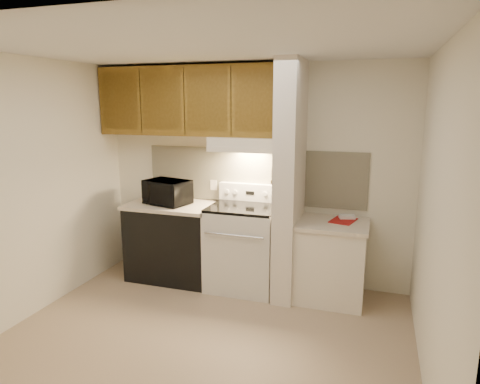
% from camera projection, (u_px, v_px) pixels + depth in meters
% --- Properties ---
extents(floor, '(3.60, 3.60, 0.00)m').
position_uv_depth(floor, '(205.00, 338.00, 3.83)').
color(floor, tan).
rests_on(floor, ground).
extents(ceiling, '(3.60, 3.60, 0.00)m').
position_uv_depth(ceiling, '(199.00, 46.00, 3.32)').
color(ceiling, white).
rests_on(ceiling, wall_back).
extents(wall_back, '(3.60, 2.50, 0.02)m').
position_uv_depth(wall_back, '(253.00, 174.00, 4.97)').
color(wall_back, white).
rests_on(wall_back, floor).
extents(wall_left, '(0.02, 3.00, 2.50)m').
position_uv_depth(wall_left, '(30.00, 189.00, 4.12)').
color(wall_left, white).
rests_on(wall_left, floor).
extents(wall_right, '(0.02, 3.00, 2.50)m').
position_uv_depth(wall_right, '(437.00, 220.00, 3.03)').
color(wall_right, white).
rests_on(wall_right, floor).
extents(backsplash, '(2.60, 0.02, 0.63)m').
position_uv_depth(backsplash, '(252.00, 176.00, 4.96)').
color(backsplash, '#EFE6C0').
rests_on(backsplash, wall_back).
extents(range_body, '(0.76, 0.65, 0.92)m').
position_uv_depth(range_body, '(244.00, 248.00, 4.81)').
color(range_body, silver).
rests_on(range_body, floor).
extents(oven_window, '(0.50, 0.01, 0.30)m').
position_uv_depth(oven_window, '(235.00, 254.00, 4.51)').
color(oven_window, black).
rests_on(oven_window, range_body).
extents(oven_handle, '(0.65, 0.02, 0.02)m').
position_uv_depth(oven_handle, '(233.00, 235.00, 4.43)').
color(oven_handle, silver).
rests_on(oven_handle, range_body).
extents(cooktop, '(0.74, 0.64, 0.03)m').
position_uv_depth(cooktop, '(244.00, 207.00, 4.71)').
color(cooktop, black).
rests_on(cooktop, range_body).
extents(range_backguard, '(0.76, 0.08, 0.20)m').
position_uv_depth(range_backguard, '(251.00, 192.00, 4.96)').
color(range_backguard, silver).
rests_on(range_backguard, range_body).
extents(range_display, '(0.10, 0.01, 0.04)m').
position_uv_depth(range_display, '(250.00, 193.00, 4.92)').
color(range_display, black).
rests_on(range_display, range_backguard).
extents(range_knob_left_outer, '(0.05, 0.02, 0.05)m').
position_uv_depth(range_knob_left_outer, '(227.00, 191.00, 5.00)').
color(range_knob_left_outer, silver).
rests_on(range_knob_left_outer, range_backguard).
extents(range_knob_left_inner, '(0.05, 0.02, 0.05)m').
position_uv_depth(range_knob_left_inner, '(235.00, 192.00, 4.97)').
color(range_knob_left_inner, silver).
rests_on(range_knob_left_inner, range_backguard).
extents(range_knob_right_inner, '(0.05, 0.02, 0.05)m').
position_uv_depth(range_knob_right_inner, '(265.00, 194.00, 4.86)').
color(range_knob_right_inner, silver).
rests_on(range_knob_right_inner, range_backguard).
extents(range_knob_right_outer, '(0.05, 0.02, 0.05)m').
position_uv_depth(range_knob_right_outer, '(274.00, 195.00, 4.83)').
color(range_knob_right_outer, silver).
rests_on(range_knob_right_outer, range_backguard).
extents(dishwasher_front, '(1.00, 0.63, 0.87)m').
position_uv_depth(dishwasher_front, '(173.00, 243.00, 5.09)').
color(dishwasher_front, black).
rests_on(dishwasher_front, floor).
extents(left_countertop, '(1.04, 0.67, 0.04)m').
position_uv_depth(left_countertop, '(172.00, 205.00, 5.00)').
color(left_countertop, beige).
rests_on(left_countertop, dishwasher_front).
extents(spoon_rest, '(0.25, 0.10, 0.02)m').
position_uv_depth(spoon_rest, '(153.00, 202.00, 5.02)').
color(spoon_rest, black).
rests_on(spoon_rest, left_countertop).
extents(teal_jar, '(0.12, 0.12, 0.11)m').
position_uv_depth(teal_jar, '(155.00, 194.00, 5.29)').
color(teal_jar, '#296658').
rests_on(teal_jar, left_countertop).
extents(outlet, '(0.08, 0.01, 0.12)m').
position_uv_depth(outlet, '(214.00, 185.00, 5.12)').
color(outlet, white).
rests_on(outlet, backsplash).
extents(microwave, '(0.58, 0.46, 0.28)m').
position_uv_depth(microwave, '(167.00, 192.00, 4.96)').
color(microwave, black).
rests_on(microwave, left_countertop).
extents(partition_pillar, '(0.22, 0.70, 2.50)m').
position_uv_depth(partition_pillar, '(290.00, 182.00, 4.49)').
color(partition_pillar, silver).
rests_on(partition_pillar, floor).
extents(pillar_trim, '(0.01, 0.70, 0.04)m').
position_uv_depth(pillar_trim, '(279.00, 177.00, 4.52)').
color(pillar_trim, brown).
rests_on(pillar_trim, partition_pillar).
extents(knife_strip, '(0.02, 0.42, 0.04)m').
position_uv_depth(knife_strip, '(277.00, 176.00, 4.47)').
color(knife_strip, black).
rests_on(knife_strip, partition_pillar).
extents(knife_blade_a, '(0.01, 0.03, 0.16)m').
position_uv_depth(knife_blade_a, '(273.00, 188.00, 4.35)').
color(knife_blade_a, silver).
rests_on(knife_blade_a, knife_strip).
extents(knife_handle_a, '(0.02, 0.02, 0.10)m').
position_uv_depth(knife_handle_a, '(273.00, 173.00, 4.30)').
color(knife_handle_a, black).
rests_on(knife_handle_a, knife_strip).
extents(knife_blade_b, '(0.01, 0.04, 0.18)m').
position_uv_depth(knife_blade_b, '(275.00, 187.00, 4.43)').
color(knife_blade_b, silver).
rests_on(knife_blade_b, knife_strip).
extents(knife_handle_b, '(0.02, 0.02, 0.10)m').
position_uv_depth(knife_handle_b, '(275.00, 172.00, 4.39)').
color(knife_handle_b, black).
rests_on(knife_handle_b, knife_strip).
extents(knife_blade_c, '(0.01, 0.04, 0.20)m').
position_uv_depth(knife_blade_c, '(276.00, 187.00, 4.50)').
color(knife_blade_c, silver).
rests_on(knife_blade_c, knife_strip).
extents(knife_handle_c, '(0.02, 0.02, 0.10)m').
position_uv_depth(knife_handle_c, '(277.00, 171.00, 4.47)').
color(knife_handle_c, black).
rests_on(knife_handle_c, knife_strip).
extents(knife_blade_d, '(0.01, 0.04, 0.16)m').
position_uv_depth(knife_blade_d, '(278.00, 184.00, 4.55)').
color(knife_blade_d, silver).
rests_on(knife_blade_d, knife_strip).
extents(knife_handle_d, '(0.02, 0.02, 0.10)m').
position_uv_depth(knife_handle_d, '(278.00, 170.00, 4.54)').
color(knife_handle_d, black).
rests_on(knife_handle_d, knife_strip).
extents(knife_blade_e, '(0.01, 0.04, 0.18)m').
position_uv_depth(knife_blade_e, '(280.00, 183.00, 4.65)').
color(knife_blade_e, silver).
rests_on(knife_blade_e, knife_strip).
extents(knife_handle_e, '(0.02, 0.02, 0.10)m').
position_uv_depth(knife_handle_e, '(280.00, 169.00, 4.62)').
color(knife_handle_e, black).
rests_on(knife_handle_e, knife_strip).
extents(oven_mitt, '(0.03, 0.10, 0.24)m').
position_uv_depth(oven_mitt, '(281.00, 188.00, 4.71)').
color(oven_mitt, gray).
rests_on(oven_mitt, partition_pillar).
extents(right_cab_base, '(0.70, 0.60, 0.81)m').
position_uv_depth(right_cab_base, '(331.00, 263.00, 4.52)').
color(right_cab_base, white).
rests_on(right_cab_base, floor).
extents(right_countertop, '(0.74, 0.64, 0.04)m').
position_uv_depth(right_countertop, '(332.00, 224.00, 4.44)').
color(right_countertop, beige).
rests_on(right_countertop, right_cab_base).
extents(red_folder, '(0.29, 0.35, 0.01)m').
position_uv_depth(red_folder, '(343.00, 220.00, 4.49)').
color(red_folder, '#A91715').
rests_on(red_folder, right_countertop).
extents(white_box, '(0.19, 0.15, 0.04)m').
position_uv_depth(white_box, '(347.00, 217.00, 4.56)').
color(white_box, white).
rests_on(white_box, right_countertop).
extents(range_hood, '(0.78, 0.44, 0.15)m').
position_uv_depth(range_hood, '(247.00, 144.00, 4.69)').
color(range_hood, white).
rests_on(range_hood, upper_cabinets).
extents(hood_lip, '(0.78, 0.04, 0.06)m').
position_uv_depth(hood_lip, '(241.00, 150.00, 4.50)').
color(hood_lip, white).
rests_on(hood_lip, range_hood).
extents(upper_cabinets, '(2.18, 0.33, 0.77)m').
position_uv_depth(upper_cabinets, '(190.00, 101.00, 4.85)').
color(upper_cabinets, brown).
rests_on(upper_cabinets, wall_back).
extents(cab_door_a, '(0.46, 0.01, 0.63)m').
position_uv_depth(cab_door_a, '(120.00, 101.00, 4.94)').
color(cab_door_a, brown).
rests_on(cab_door_a, upper_cabinets).
extents(cab_gap_a, '(0.01, 0.01, 0.73)m').
position_uv_depth(cab_gap_a, '(141.00, 101.00, 4.86)').
color(cab_gap_a, black).
rests_on(cab_gap_a, upper_cabinets).
extents(cab_door_b, '(0.46, 0.01, 0.63)m').
position_uv_depth(cab_door_b, '(162.00, 101.00, 4.78)').
color(cab_door_b, brown).
rests_on(cab_door_b, upper_cabinets).
extents(cab_gap_b, '(0.01, 0.01, 0.73)m').
position_uv_depth(cab_gap_b, '(184.00, 101.00, 4.70)').
color(cab_gap_b, black).
rests_on(cab_gap_b, upper_cabinets).
extents(cab_door_c, '(0.46, 0.01, 0.63)m').
position_uv_depth(cab_door_c, '(207.00, 101.00, 4.61)').
color(cab_door_c, brown).
rests_on(cab_door_c, upper_cabinets).
extents(cab_gap_c, '(0.01, 0.01, 0.73)m').
position_uv_depth(cab_gap_c, '(231.00, 101.00, 4.53)').
color(cab_gap_c, black).
rests_on(cab_gap_c, upper_cabinets).
extents(cab_door_d, '(0.46, 0.01, 0.63)m').
position_uv_depth(cab_door_d, '(256.00, 101.00, 4.45)').
color(cab_door_d, brown).
rests_on(cab_door_d, upper_cabinets).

